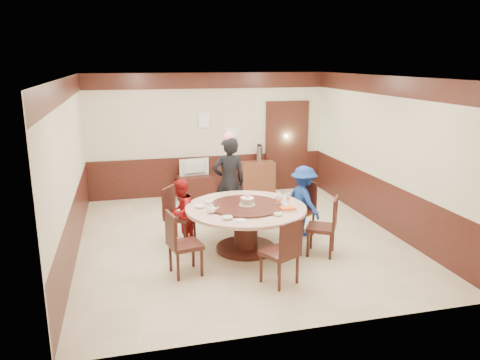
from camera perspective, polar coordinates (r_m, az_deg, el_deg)
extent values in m
plane|color=beige|center=(8.37, -0.01, -7.10)|extent=(6.00, 6.00, 0.00)
plane|color=white|center=(7.79, -0.02, 12.44)|extent=(6.00, 6.00, 0.00)
cube|color=beige|center=(10.85, -3.87, 5.52)|extent=(5.50, 0.04, 2.80)
cube|color=beige|center=(5.20, 8.04, -4.41)|extent=(5.50, 0.04, 2.80)
cube|color=beige|center=(7.78, -20.07, 1.15)|extent=(0.04, 6.00, 2.80)
cube|color=beige|center=(9.02, 17.22, 3.10)|extent=(0.04, 6.00, 2.80)
cube|color=#371611|center=(8.21, -0.01, -4.18)|extent=(5.50, 6.00, 0.90)
cube|color=#371611|center=(7.80, -0.02, 11.16)|extent=(5.50, 6.00, 0.35)
cube|color=#371611|center=(11.35, 5.71, 4.08)|extent=(1.05, 0.08, 2.18)
cube|color=#87D18F|center=(11.36, 5.68, 4.10)|extent=(0.88, 0.02, 2.05)
cylinder|color=#371611|center=(7.88, 0.71, -8.27)|extent=(0.99, 0.99, 0.06)
cylinder|color=#371611|center=(7.76, 0.72, -6.05)|extent=(0.39, 0.39, 0.65)
cylinder|color=#CCA494|center=(7.64, 0.73, -3.45)|extent=(1.97, 1.97, 0.05)
cylinder|color=#371611|center=(7.63, 0.73, -3.16)|extent=(1.21, 1.21, 0.03)
cube|color=#371611|center=(8.42, 7.26, -3.82)|extent=(0.61, 0.61, 0.06)
cube|color=#371611|center=(8.51, 8.15, -1.76)|extent=(0.26, 0.37, 0.50)
cube|color=#371611|center=(8.50, 7.21, -5.35)|extent=(0.36, 0.36, 0.42)
cube|color=#371611|center=(8.92, -0.36, -2.66)|extent=(0.51, 0.51, 0.06)
cube|color=#371611|center=(9.03, -0.88, -0.66)|extent=(0.42, 0.11, 0.50)
cube|color=#371611|center=(9.00, -0.36, -4.12)|extent=(0.36, 0.36, 0.42)
cube|color=#371611|center=(8.13, -7.30, -4.51)|extent=(0.61, 0.61, 0.06)
cube|color=#371611|center=(8.14, -8.67, -2.53)|extent=(0.27, 0.37, 0.50)
cube|color=#371611|center=(8.21, -7.25, -6.09)|extent=(0.36, 0.36, 0.42)
cube|color=#371611|center=(6.93, -6.67, -7.89)|extent=(0.52, 0.52, 0.06)
cube|color=#371611|center=(6.77, -8.42, -6.04)|extent=(0.12, 0.42, 0.50)
cube|color=#371611|center=(7.02, -6.61, -9.71)|extent=(0.36, 0.36, 0.42)
cube|color=#371611|center=(6.63, 4.84, -8.87)|extent=(0.59, 0.59, 0.06)
cube|color=#371611|center=(6.40, 6.24, -7.19)|extent=(0.39, 0.22, 0.50)
cube|color=#371611|center=(6.73, 4.79, -10.75)|extent=(0.36, 0.36, 0.42)
cube|color=#371611|center=(7.67, 9.86, -5.76)|extent=(0.60, 0.60, 0.06)
cube|color=#371611|center=(7.56, 11.53, -3.97)|extent=(0.25, 0.38, 0.50)
cube|color=#371611|center=(7.76, 9.78, -7.43)|extent=(0.36, 0.36, 0.42)
imported|color=black|center=(8.71, -1.37, -0.29)|extent=(0.65, 0.44, 1.72)
imported|color=#A31518|center=(8.01, -7.23, -3.88)|extent=(0.66, 0.70, 1.14)
imported|color=navy|center=(8.42, 7.76, -2.54)|extent=(0.66, 0.91, 1.27)
cylinder|color=white|center=(7.62, 0.87, -3.01)|extent=(0.27, 0.27, 0.01)
cylinder|color=#A2887A|center=(7.61, 0.87, -2.61)|extent=(0.21, 0.21, 0.10)
cylinder|color=white|center=(7.59, 0.87, -2.21)|extent=(0.21, 0.21, 0.01)
sphere|color=pink|center=(7.58, 0.88, -1.94)|extent=(0.06, 0.06, 0.06)
ellipsoid|color=white|center=(7.31, -3.54, -3.61)|extent=(0.17, 0.15, 0.13)
ellipsoid|color=white|center=(7.99, 4.70, -2.06)|extent=(0.17, 0.15, 0.13)
imported|color=white|center=(7.82, -3.76, -2.72)|extent=(0.15, 0.15, 0.04)
imported|color=white|center=(7.21, 4.65, -4.20)|extent=(0.14, 0.14, 0.04)
imported|color=white|center=(7.04, -1.55, -4.63)|extent=(0.17, 0.17, 0.04)
imported|color=white|center=(7.65, 5.59, -3.10)|extent=(0.15, 0.15, 0.05)
imported|color=white|center=(7.60, -4.89, -3.24)|extent=(0.16, 0.16, 0.04)
cylinder|color=white|center=(6.97, 0.10, -4.94)|extent=(0.18, 0.18, 0.01)
cylinder|color=white|center=(8.21, 2.88, -1.97)|extent=(0.18, 0.18, 0.01)
cube|color=white|center=(7.45, 5.84, -3.71)|extent=(0.30, 0.20, 0.02)
cube|color=#E7581A|center=(7.44, 5.85, -3.48)|extent=(0.24, 0.15, 0.04)
cylinder|color=silver|center=(7.72, 4.64, -2.48)|extent=(0.06, 0.06, 0.16)
cylinder|color=silver|center=(7.87, 5.89, -2.19)|extent=(0.06, 0.06, 0.16)
cube|color=#371611|center=(10.79, -5.45, -0.81)|extent=(0.85, 0.45, 0.50)
imported|color=gray|center=(10.68, -5.51, 1.51)|extent=(0.69, 0.18, 0.40)
cube|color=brown|center=(11.09, 2.08, 0.34)|extent=(0.80, 0.40, 0.75)
cylinder|color=silver|center=(10.98, 2.37, 3.21)|extent=(0.15, 0.15, 0.38)
cube|color=white|center=(10.74, -4.39, 7.31)|extent=(0.25, 0.00, 0.35)
cube|color=white|center=(10.91, -0.98, 5.87)|extent=(0.30, 0.00, 0.22)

